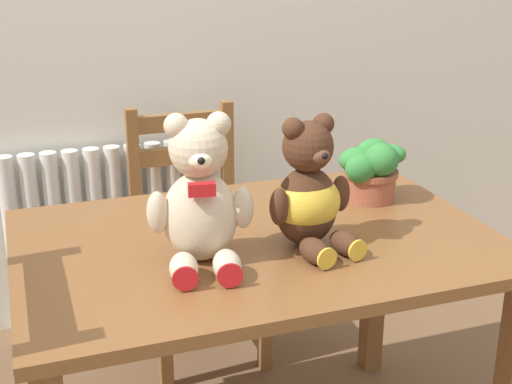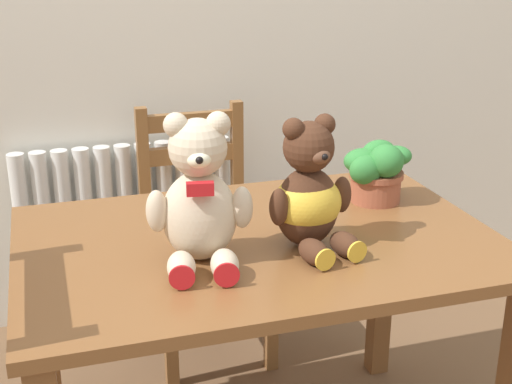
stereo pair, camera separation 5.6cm
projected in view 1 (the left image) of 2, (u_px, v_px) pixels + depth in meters
name	position (u px, v px, depth m)	size (l,w,h in m)	color
radiator	(118.00, 244.00, 2.66)	(0.80, 0.10, 0.69)	silver
dining_table	(257.00, 276.00, 1.78)	(1.16, 0.78, 0.70)	brown
wooden_chair_behind	(194.00, 231.00, 2.47)	(0.38, 0.45, 0.84)	brown
teddy_bear_left	(200.00, 200.00, 1.57)	(0.24, 0.26, 0.34)	beige
teddy_bear_right	(308.00, 195.00, 1.66)	(0.22, 0.25, 0.31)	#472819
potted_plant	(371.00, 169.00, 1.96)	(0.19, 0.16, 0.17)	#9E5138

